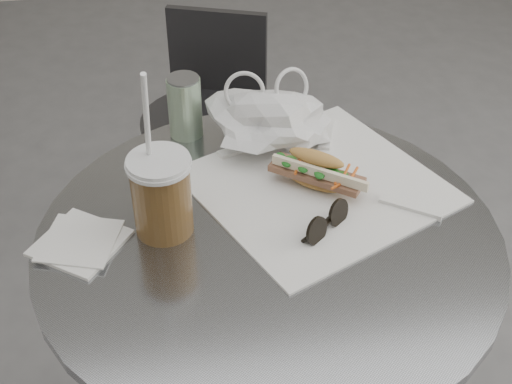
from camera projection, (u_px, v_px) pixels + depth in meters
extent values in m
cylinder|color=slate|center=(267.00, 376.00, 1.39)|extent=(0.08, 0.08, 0.71)
cylinder|color=slate|center=(269.00, 239.00, 1.16)|extent=(0.76, 0.76, 0.02)
cylinder|color=#2A2A2C|center=(211.00, 233.00, 2.25)|extent=(0.32, 0.32, 0.02)
cylinder|color=#2A2A2C|center=(208.00, 182.00, 2.12)|extent=(0.06, 0.06, 0.43)
cylinder|color=#2A2A2C|center=(205.00, 122.00, 1.99)|extent=(0.36, 0.36, 0.02)
cube|color=#2A2A2C|center=(217.00, 51.00, 2.04)|extent=(0.28, 0.12, 0.25)
cube|color=white|center=(317.00, 186.00, 1.25)|extent=(0.51, 0.50, 0.00)
ellipsoid|color=#B29343|center=(316.00, 182.00, 1.24)|extent=(0.21, 0.18, 0.02)
cube|color=brown|center=(317.00, 174.00, 1.23)|extent=(0.16, 0.14, 0.01)
ellipsoid|color=#B29343|center=(316.00, 161.00, 1.22)|extent=(0.21, 0.18, 0.04)
cylinder|color=brown|center=(162.00, 198.00, 1.13)|extent=(0.09, 0.09, 0.13)
cylinder|color=silver|center=(158.00, 163.00, 1.09)|extent=(0.10, 0.10, 0.01)
cylinder|color=white|center=(148.00, 134.00, 1.06)|extent=(0.02, 0.07, 0.24)
cylinder|color=black|center=(317.00, 231.00, 1.13)|extent=(0.05, 0.04, 0.05)
cylinder|color=black|center=(338.00, 213.00, 1.16)|extent=(0.05, 0.04, 0.05)
cube|color=black|center=(327.00, 225.00, 1.15)|extent=(0.02, 0.01, 0.00)
cube|color=white|center=(80.00, 243.00, 1.14)|extent=(0.17, 0.17, 0.01)
cube|color=white|center=(80.00, 241.00, 1.13)|extent=(0.14, 0.14, 0.00)
cylinder|color=#548950|center=(185.00, 107.00, 1.35)|extent=(0.06, 0.06, 0.12)
cylinder|color=slate|center=(183.00, 79.00, 1.31)|extent=(0.06, 0.06, 0.00)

